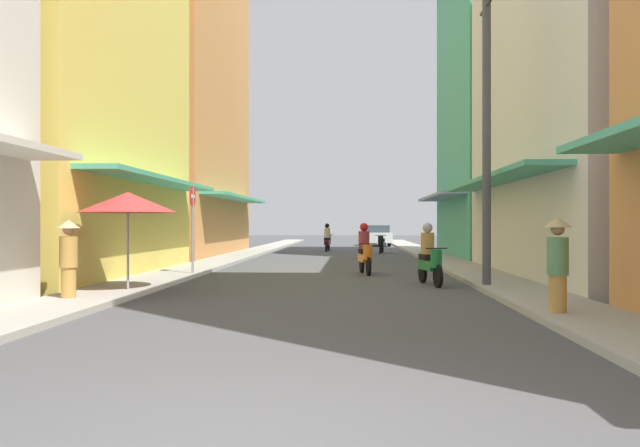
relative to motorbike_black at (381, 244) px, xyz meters
The scene contains 17 objects.
ground_plane 6.99m from the motorbike_black, 109.24° to the right, with size 116.06×116.06×0.00m, color #4C4C4F.
sidewalk_left 9.48m from the motorbike_black, 135.94° to the right, with size 1.62×60.75×0.12m, color #ADA89E.
sidewalk_right 6.96m from the motorbike_black, 71.48° to the right, with size 1.62×60.75×0.12m, color #ADA89E.
building_left_mid 19.40m from the motorbike_black, 124.89° to the right, with size 7.05×10.33×12.39m.
building_left_far 13.35m from the motorbike_black, 164.53° to the right, with size 7.05×12.51×16.12m.
building_right_mid 16.83m from the motorbike_black, 68.10° to the right, with size 7.05×11.71×10.77m.
building_right_far 10.77m from the motorbike_black, 33.31° to the right, with size 7.05×9.57×17.04m.
motorbike_black is the anchor object (origin of this frame).
motorbike_orange 13.86m from the motorbike_black, 94.69° to the right, with size 0.57×1.80×1.58m.
motorbike_maroon 3.52m from the motorbike_black, 146.50° to the left, with size 0.55×1.81×1.58m.
motorbike_green 17.19m from the motorbike_black, 88.55° to the right, with size 0.61×1.79×1.58m.
parked_car 11.12m from the motorbike_black, 89.31° to the left, with size 2.09×4.23×1.45m.
pedestrian_midway 22.86m from the motorbike_black, 85.47° to the right, with size 0.44×0.44×1.65m.
pedestrian_foreground 22.40m from the motorbike_black, 108.19° to the right, with size 0.44×0.44×1.63m.
vendor_umbrella 20.74m from the motorbike_black, 108.06° to the right, with size 2.14×2.14×2.25m.
utility_pole 18.54m from the motorbike_black, 84.83° to the right, with size 0.20×1.20×7.28m.
street_sign_no_entry 16.44m from the motorbike_black, 112.00° to the right, with size 0.07×0.60×2.65m.
Camera 1 is at (0.80, -4.09, 1.55)m, focal length 35.04 mm.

